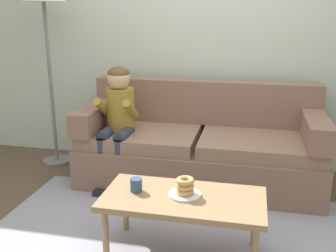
{
  "coord_description": "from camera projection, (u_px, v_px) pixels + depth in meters",
  "views": [
    {
      "loc": [
        0.46,
        -2.62,
        1.58
      ],
      "look_at": [
        -0.22,
        0.45,
        0.65
      ],
      "focal_mm": 41.65,
      "sensor_mm": 36.0,
      "label": 1
    }
  ],
  "objects": [
    {
      "name": "floor_lamp",
      "position": [
        44.0,
        1.0,
        3.77
      ],
      "size": [
        0.43,
        0.43,
        1.93
      ],
      "color": "slate",
      "rests_on": "ground"
    },
    {
      "name": "donut_second",
      "position": [
        185.0,
        186.0,
        2.5
      ],
      "size": [
        0.17,
        0.17,
        0.04
      ],
      "primitive_type": "torus",
      "rotation": [
        0.0,
        0.0,
        0.85
      ],
      "color": "tan",
      "rests_on": "donut"
    },
    {
      "name": "plate",
      "position": [
        185.0,
        194.0,
        2.52
      ],
      "size": [
        0.21,
        0.21,
        0.01
      ],
      "primitive_type": "cylinder",
      "color": "white",
      "rests_on": "coffee_table"
    },
    {
      "name": "area_rug",
      "position": [
        176.0,
        242.0,
        2.76
      ],
      "size": [
        2.79,
        1.73,
        0.01
      ],
      "primitive_type": "cube",
      "color": "#9993A3",
      "rests_on": "ground"
    },
    {
      "name": "couch",
      "position": [
        200.0,
        147.0,
        3.69
      ],
      "size": [
        2.2,
        0.9,
        0.93
      ],
      "color": "#846051",
      "rests_on": "ground"
    },
    {
      "name": "mug",
      "position": [
        136.0,
        185.0,
        2.57
      ],
      "size": [
        0.08,
        0.08,
        0.09
      ],
      "primitive_type": "cylinder",
      "color": "#334C72",
      "rests_on": "coffee_table"
    },
    {
      "name": "person_child",
      "position": [
        118.0,
        115.0,
        3.56
      ],
      "size": [
        0.34,
        0.58,
        1.1
      ],
      "color": "olive",
      "rests_on": "ground"
    },
    {
      "name": "donut_third",
      "position": [
        185.0,
        181.0,
        2.49
      ],
      "size": [
        0.13,
        0.13,
        0.04
      ],
      "primitive_type": "torus",
      "rotation": [
        0.0,
        0.0,
        1.45
      ],
      "color": "tan",
      "rests_on": "donut_second"
    },
    {
      "name": "coffee_table",
      "position": [
        183.0,
        203.0,
        2.52
      ],
      "size": [
        1.05,
        0.52,
        0.43
      ],
      "color": "#937551",
      "rests_on": "ground"
    },
    {
      "name": "wall_back",
      "position": [
        209.0,
        30.0,
        3.91
      ],
      "size": [
        8.0,
        0.1,
        2.8
      ],
      "primitive_type": "cube",
      "color": "beige",
      "rests_on": "ground"
    },
    {
      "name": "ground",
      "position": [
        183.0,
        225.0,
        3.0
      ],
      "size": [
        10.0,
        10.0,
        0.0
      ],
      "primitive_type": "plane",
      "color": "brown"
    },
    {
      "name": "donut",
      "position": [
        185.0,
        191.0,
        2.51
      ],
      "size": [
        0.16,
        0.16,
        0.04
      ],
      "primitive_type": "torus",
      "rotation": [
        0.0,
        0.0,
        2.01
      ],
      "color": "tan",
      "rests_on": "plate"
    }
  ]
}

